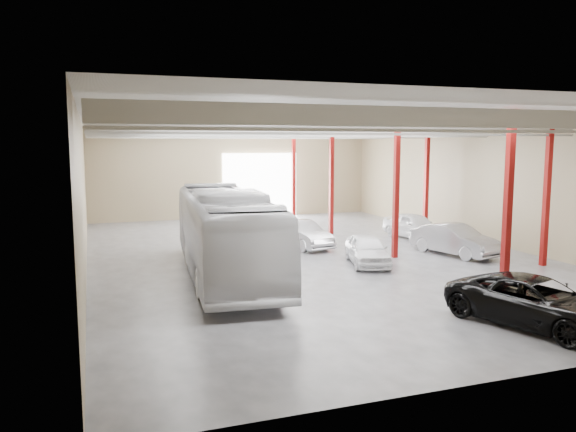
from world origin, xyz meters
TOP-DOWN VIEW (x-y plane):
  - depot_shell at (0.13, 0.48)m, footprint 22.12×32.12m
  - coach_bus at (-5.19, -2.87)m, footprint 4.45×13.86m
  - black_sedan at (2.50, -13.00)m, footprint 4.21×6.14m
  - car_row_a at (1.71, -3.00)m, footprint 2.78×4.53m
  - car_row_b at (0.31, 2.20)m, footprint 2.49×4.76m
  - car_row_c at (-1.70, 11.53)m, footprint 2.88×4.91m
  - car_right_near at (7.06, -2.45)m, footprint 2.82×5.13m
  - car_right_far at (7.90, 2.75)m, footprint 2.43×4.75m

SIDE VIEW (x-z plane):
  - car_row_c at x=-1.70m, z-range 0.00..1.34m
  - car_row_a at x=1.71m, z-range 0.00..1.44m
  - car_row_b at x=0.31m, z-range 0.00..1.49m
  - car_right_far at x=7.90m, z-range 0.00..1.55m
  - black_sedan at x=2.50m, z-range 0.00..1.56m
  - car_right_near at x=7.06m, z-range 0.00..1.60m
  - coach_bus at x=-5.19m, z-range 0.00..3.79m
  - depot_shell at x=0.13m, z-range 1.44..8.51m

